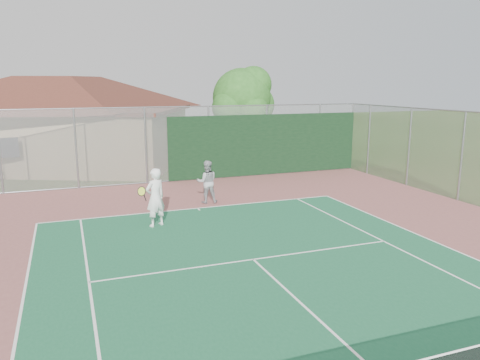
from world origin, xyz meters
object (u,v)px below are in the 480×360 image
object	(u,v)px
player_grey_back	(207,182)
clubhouse	(61,112)
player_white_front	(155,198)
tree	(243,100)

from	to	relation	value
player_grey_back	clubhouse	bearing A→B (deg)	-55.51
player_grey_back	player_white_front	bearing A→B (deg)	53.70
player_white_front	player_grey_back	size ratio (longest dim) A/B	1.15
player_white_front	player_grey_back	xyz separation A→B (m)	(2.41, 2.33, -0.13)
player_white_front	clubhouse	bearing A→B (deg)	-103.66
clubhouse	player_white_front	bearing A→B (deg)	-53.97
tree	player_grey_back	size ratio (longest dim) A/B	3.35
clubhouse	player_white_front	world-z (taller)	clubhouse
clubhouse	tree	xyz separation A→B (m)	(9.81, -2.61, 0.66)
tree	player_white_front	world-z (taller)	tree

